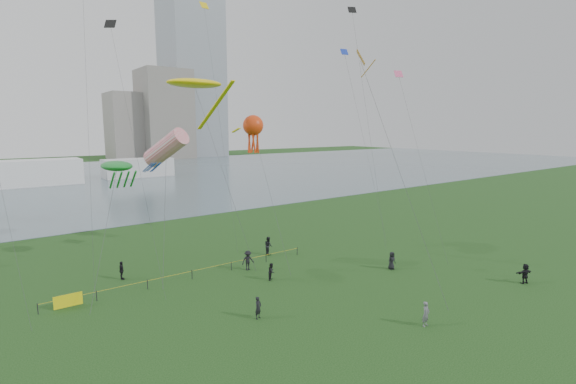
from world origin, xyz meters
TOP-DOWN VIEW (x-y plane):
  - ground_plane at (0.00, 0.00)m, footprint 400.00×400.00m
  - lake at (0.00, 100.00)m, footprint 400.00×120.00m
  - tower at (62.00, 168.00)m, footprint 24.00×24.00m
  - building_mid at (46.00, 162.00)m, footprint 20.00×20.00m
  - building_low at (32.00, 168.00)m, footprint 16.00×18.00m
  - pavilion_left at (-12.00, 95.00)m, footprint 22.00×8.00m
  - pavilion_right at (14.00, 98.00)m, footprint 18.00×7.00m
  - fence at (-12.83, 15.46)m, footprint 24.07×0.07m
  - kite_flyer at (2.47, -2.52)m, footprint 0.67×0.48m
  - spectator_a at (-1.07, 11.02)m, footprint 0.96×0.93m
  - spectator_b at (-1.41, 14.52)m, footprint 1.30×0.83m
  - spectator_c at (-11.80, 19.12)m, footprint 0.48×1.01m
  - spectator_d at (9.80, 6.47)m, footprint 0.88×0.61m
  - spectator_e at (16.22, -2.90)m, footprint 1.72×1.01m
  - spectator_f at (-6.15, 5.31)m, footprint 0.69×0.58m
  - spectator_g at (2.94, 17.47)m, footprint 0.91×1.07m
  - kite_stingray at (-3.50, 20.54)m, footprint 5.63×10.23m
  - kite_windsock at (-7.25, 19.00)m, footprint 4.25×6.83m
  - kite_creature at (-11.94, 18.00)m, footprint 4.98×7.15m
  - kite_octopus at (2.36, 19.31)m, footprint 2.56×9.70m
  - kite_delta at (5.86, 6.84)m, footprint 1.47×10.25m
  - small_kites at (0.02, 18.85)m, footprint 37.60×14.15m

SIDE VIEW (x-z plane):
  - ground_plane at x=0.00m, z-range 0.00..0.00m
  - lake at x=0.00m, z-range -0.02..0.06m
  - fence at x=-12.83m, z-range 0.03..1.08m
  - spectator_a at x=-1.07m, z-range 0.00..1.55m
  - spectator_f at x=-6.15m, z-range 0.00..1.62m
  - spectator_c at x=-11.80m, z-range 0.00..1.67m
  - spectator_d at x=9.80m, z-range 0.00..1.72m
  - kite_flyer at x=2.47m, z-range 0.00..1.74m
  - spectator_e at x=16.22m, z-range 0.00..1.76m
  - spectator_b at x=-1.41m, z-range 0.00..1.91m
  - spectator_g at x=2.94m, z-range 0.00..1.95m
  - pavilion_right at x=14.00m, z-range 0.00..5.00m
  - pavilion_left at x=-12.00m, z-range 0.00..6.00m
  - kite_creature at x=-11.94m, z-range 4.92..15.66m
  - kite_windsock at x=-7.25m, z-range 4.88..18.42m
  - kite_octopus at x=2.36m, z-range 6.24..21.04m
  - building_low at x=32.00m, z-range 0.00..28.00m
  - kite_stingray at x=-3.50m, z-range 8.61..26.83m
  - kite_delta at x=5.86m, z-range 8.27..28.28m
  - building_mid at x=46.00m, z-range 0.00..38.00m
  - small_kites at x=0.02m, z-range 17.20..28.29m
  - tower at x=62.00m, z-range 0.00..120.00m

